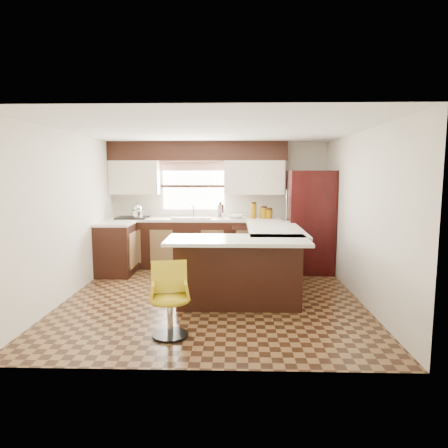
{
  "coord_description": "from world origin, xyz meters",
  "views": [
    {
      "loc": [
        0.33,
        -5.68,
        1.81
      ],
      "look_at": [
        0.15,
        0.45,
        1.02
      ],
      "focal_mm": 32.0,
      "sensor_mm": 36.0,
      "label": 1
    }
  ],
  "objects_px": {
    "peninsula_long": "(271,258)",
    "bar_chair": "(170,300)",
    "peninsula_return": "(239,273)",
    "refrigerator": "(310,222)"
  },
  "relations": [
    {
      "from": "peninsula_long",
      "to": "peninsula_return",
      "type": "xyz_separation_m",
      "value": [
        -0.53,
        -0.97,
        0.0
      ]
    },
    {
      "from": "refrigerator",
      "to": "bar_chair",
      "type": "bearing_deg",
      "value": -124.45
    },
    {
      "from": "bar_chair",
      "to": "peninsula_return",
      "type": "bearing_deg",
      "value": 44.36
    },
    {
      "from": "refrigerator",
      "to": "bar_chair",
      "type": "relative_size",
      "value": 2.24
    },
    {
      "from": "peninsula_long",
      "to": "bar_chair",
      "type": "bearing_deg",
      "value": -122.09
    },
    {
      "from": "peninsula_long",
      "to": "bar_chair",
      "type": "relative_size",
      "value": 2.36
    },
    {
      "from": "refrigerator",
      "to": "peninsula_long",
      "type": "bearing_deg",
      "value": -129.06
    },
    {
      "from": "peninsula_return",
      "to": "refrigerator",
      "type": "relative_size",
      "value": 0.89
    },
    {
      "from": "peninsula_long",
      "to": "peninsula_return",
      "type": "relative_size",
      "value": 1.18
    },
    {
      "from": "peninsula_long",
      "to": "bar_chair",
      "type": "height_order",
      "value": "peninsula_long"
    }
  ]
}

